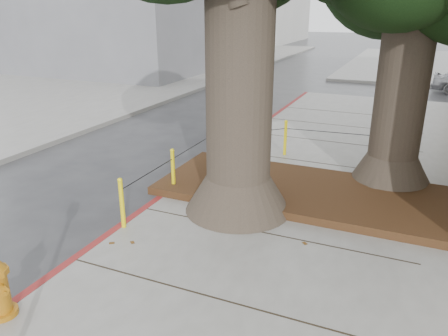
# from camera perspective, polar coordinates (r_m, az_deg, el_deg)

# --- Properties ---
(ground) EXTENTS (140.00, 140.00, 0.00)m
(ground) POSITION_cam_1_polar(r_m,az_deg,el_deg) (6.42, -4.96, -16.66)
(ground) COLOR #28282B
(ground) RESTS_ON ground
(sidewalk_opposite) EXTENTS (14.00, 60.00, 0.15)m
(sidewalk_opposite) POSITION_cam_1_polar(r_m,az_deg,el_deg) (22.29, -25.18, 8.65)
(sidewalk_opposite) COLOR slate
(sidewalk_opposite) RESTS_ON ground
(curb_red) EXTENTS (0.14, 26.00, 0.16)m
(curb_red) POSITION_cam_1_polar(r_m,az_deg,el_deg) (9.13, -8.64, -4.39)
(curb_red) COLOR maroon
(curb_red) RESTS_ON ground
(planter_bed) EXTENTS (6.40, 2.60, 0.16)m
(planter_bed) POSITION_cam_1_polar(r_m,az_deg,el_deg) (9.27, 11.53, -3.15)
(planter_bed) COLOR black
(planter_bed) RESTS_ON sidewalk_main
(bollard_ring) EXTENTS (3.79, 5.39, 0.95)m
(bollard_ring) POSITION_cam_1_polar(r_m,az_deg,el_deg) (10.00, 2.41, 1.68)
(bollard_ring) COLOR yellow
(bollard_ring) RESTS_ON sidewalk_main
(car_dark) EXTENTS (2.01, 4.55, 1.30)m
(car_dark) POSITION_cam_1_polar(r_m,az_deg,el_deg) (26.37, -11.26, 12.96)
(car_dark) COLOR black
(car_dark) RESTS_ON ground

